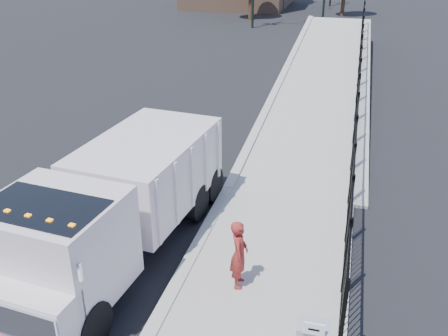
# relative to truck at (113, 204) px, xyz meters

# --- Properties ---
(ground) EXTENTS (120.00, 120.00, 0.00)m
(ground) POSITION_rel_truck_xyz_m (1.75, -0.07, -1.49)
(ground) COLOR black
(ground) RESTS_ON ground
(curb) EXTENTS (0.30, 12.00, 0.16)m
(curb) POSITION_rel_truck_xyz_m (1.75, -2.07, -1.41)
(curb) COLOR #ADAAA3
(curb) RESTS_ON ground
(ramp) EXTENTS (3.95, 24.06, 3.19)m
(ramp) POSITION_rel_truck_xyz_m (3.87, 15.93, -1.49)
(ramp) COLOR #9E998E
(ramp) RESTS_ON ground
(iron_fence) EXTENTS (0.10, 28.00, 1.80)m
(iron_fence) POSITION_rel_truck_xyz_m (5.30, 11.93, -0.59)
(iron_fence) COLOR black
(iron_fence) RESTS_ON ground
(truck) EXTENTS (3.23, 7.94, 2.65)m
(truck) POSITION_rel_truck_xyz_m (0.00, 0.00, 0.00)
(truck) COLOR black
(truck) RESTS_ON ground
(worker) EXTENTS (0.46, 0.63, 1.59)m
(worker) POSITION_rel_truck_xyz_m (3.07, -0.38, -0.57)
(worker) COLOR maroon
(worker) RESTS_ON sidewalk
(arrow_sign) EXTENTS (0.35, 0.04, 0.22)m
(arrow_sign) POSITION_rel_truck_xyz_m (4.85, -2.82, -0.01)
(arrow_sign) COLOR white
(arrow_sign) RESTS_ON utility_cabinet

